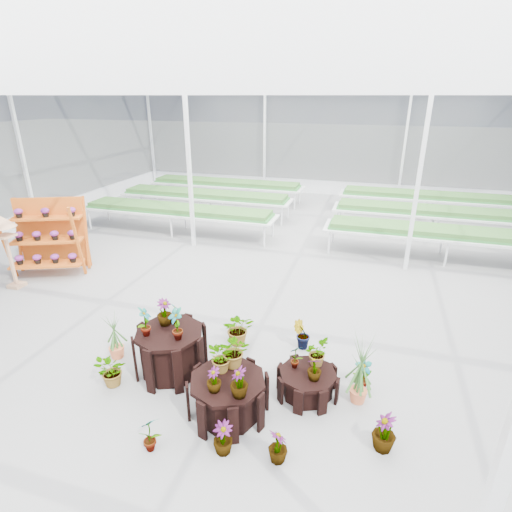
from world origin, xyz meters
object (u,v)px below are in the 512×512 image
(plinth_mid, at_px, (228,396))
(plinth_tall, at_px, (171,351))
(shelf_rack, at_px, (47,238))
(bird_table, at_px, (9,252))
(plinth_low, at_px, (307,383))

(plinth_mid, bearing_deg, plinth_tall, 153.43)
(shelf_rack, height_order, bird_table, shelf_rack)
(plinth_tall, distance_m, plinth_mid, 1.34)
(plinth_mid, relative_size, bird_table, 0.64)
(plinth_tall, distance_m, plinth_low, 2.21)
(plinth_mid, relative_size, shelf_rack, 0.60)
(bird_table, bearing_deg, plinth_low, -25.86)
(shelf_rack, bearing_deg, plinth_mid, -51.56)
(plinth_low, distance_m, shelf_rack, 7.43)
(plinth_mid, distance_m, plinth_low, 1.22)
(plinth_tall, bearing_deg, plinth_mid, -26.57)
(plinth_mid, xyz_separation_m, bird_table, (-6.19, 2.33, 0.58))
(plinth_mid, relative_size, plinth_low, 1.24)
(plinth_tall, relative_size, bird_table, 0.64)
(plinth_mid, height_order, plinth_low, plinth_mid)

